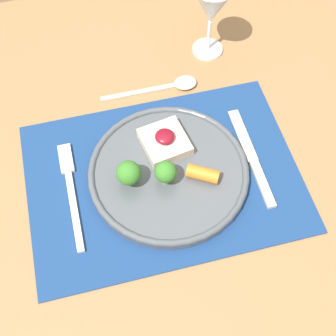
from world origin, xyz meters
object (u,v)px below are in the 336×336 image
spoon (171,86)px  wine_glass_near (211,8)px  dinner_plate (167,169)px  knife (254,163)px  fork (71,187)px

spoon → wine_glass_near: (0.10, 0.08, 0.11)m
dinner_plate → wine_glass_near: wine_glass_near is taller
wine_glass_near → dinner_plate: bearing=-119.8°
knife → wine_glass_near: size_ratio=1.37×
dinner_plate → knife: dinner_plate is taller
dinner_plate → wine_glass_near: size_ratio=1.81×
spoon → wine_glass_near: 0.17m
wine_glass_near → spoon: bearing=-141.1°
dinner_plate → spoon: bearing=73.7°
spoon → fork: bearing=-138.4°
fork → spoon: (0.23, 0.19, -0.00)m
knife → spoon: (-0.10, 0.22, -0.00)m
spoon → knife: bearing=-62.0°
fork → spoon: spoon is taller
fork → wine_glass_near: wine_glass_near is taller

